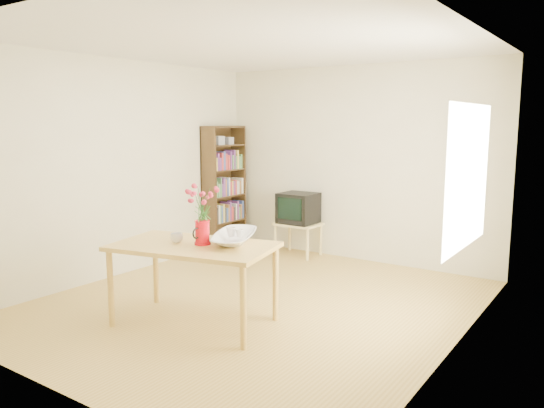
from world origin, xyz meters
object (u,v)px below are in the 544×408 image
Objects in this scene: pitcher at (202,233)px; television at (299,208)px; mug at (177,238)px; bowl at (234,215)px; table at (194,253)px.

television is at bearing 102.00° from pitcher.
bowl is at bearing -165.71° from mug.
table is at bearing -129.91° from bowl.
bowl is 2.60m from television.
mug is (-0.17, -0.04, 0.12)m from table.
pitcher is at bearing -125.23° from bowl.
table is 3.25× the size of television.
bowl is at bearing -71.29° from television.
table is 2.80m from television.
mug reaches higher than table.
table is 0.50m from bowl.
bowl is (0.42, 0.33, 0.21)m from mug.
pitcher is (0.07, 0.05, 0.18)m from table.
television is at bearing 89.25° from table.
pitcher is 0.42× the size of bowl.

